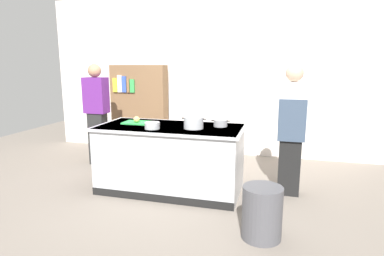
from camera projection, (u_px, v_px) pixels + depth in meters
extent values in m
plane|color=slate|center=(171.00, 189.00, 4.56)|extent=(10.00, 10.00, 0.00)
cube|color=silver|center=(206.00, 76.00, 6.25)|extent=(6.40, 0.12, 3.00)
cube|color=#B7BABF|center=(171.00, 158.00, 4.47)|extent=(1.90, 0.90, 0.90)
cube|color=#B7BABF|center=(170.00, 127.00, 4.38)|extent=(1.98, 0.98, 0.03)
cube|color=black|center=(159.00, 199.00, 4.12)|extent=(1.90, 0.01, 0.10)
cube|color=green|center=(138.00, 123.00, 4.59)|extent=(0.40, 0.28, 0.02)
sphere|color=tan|center=(137.00, 119.00, 4.54)|extent=(0.09, 0.09, 0.09)
cylinder|color=#B7BABF|center=(194.00, 123.00, 4.22)|extent=(0.25, 0.25, 0.15)
cube|color=black|center=(183.00, 118.00, 4.24)|extent=(0.04, 0.02, 0.01)
cube|color=black|center=(204.00, 119.00, 4.17)|extent=(0.04, 0.02, 0.01)
cylinder|color=#99999E|center=(220.00, 123.00, 4.35)|extent=(0.18, 0.18, 0.09)
cube|color=black|center=(213.00, 120.00, 4.37)|extent=(0.04, 0.02, 0.01)
cube|color=black|center=(228.00, 121.00, 4.32)|extent=(0.04, 0.02, 0.01)
cylinder|color=#B7BABF|center=(152.00, 126.00, 4.19)|extent=(0.20, 0.20, 0.09)
cylinder|color=#4C4C51|center=(262.00, 213.00, 3.24)|extent=(0.40, 0.40, 0.54)
cube|color=black|center=(289.00, 162.00, 4.32)|extent=(0.28, 0.20, 0.90)
cube|color=silver|center=(293.00, 105.00, 4.18)|extent=(0.38, 0.24, 0.60)
sphere|color=#D3AA8C|center=(295.00, 73.00, 4.10)|extent=(0.22, 0.22, 0.22)
cube|color=#38475B|center=(292.00, 121.00, 4.09)|extent=(0.34, 0.02, 0.54)
cube|color=#242424|center=(98.00, 138.00, 5.65)|extent=(0.28, 0.20, 0.90)
cube|color=#5C2277|center=(96.00, 95.00, 5.50)|extent=(0.38, 0.24, 0.60)
sphere|color=#A87A5B|center=(94.00, 71.00, 5.42)|extent=(0.22, 0.22, 0.22)
cube|color=brown|center=(140.00, 109.00, 6.42)|extent=(1.10, 0.28, 1.70)
cube|color=yellow|center=(115.00, 85.00, 6.29)|extent=(0.09, 0.03, 0.27)
cube|color=white|center=(120.00, 84.00, 6.26)|extent=(0.09, 0.03, 0.32)
cube|color=#3351B7|center=(124.00, 84.00, 6.24)|extent=(0.08, 0.03, 0.31)
cube|color=brown|center=(128.00, 86.00, 6.22)|extent=(0.05, 0.03, 0.26)
cube|color=green|center=(132.00, 86.00, 6.20)|extent=(0.09, 0.03, 0.25)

